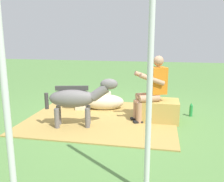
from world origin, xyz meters
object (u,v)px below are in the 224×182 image
Objects in this scene: soda_bottle at (191,110)px; tent_pole_mid at (5,97)px; person_seated at (152,86)px; pony_lying at (101,102)px; hay_bale at (159,111)px; tent_pole_left at (150,89)px; pony_standing at (77,98)px.

tent_pole_mid is at bearing 60.36° from soda_bottle.
person_seated is 0.96× the size of pony_lying.
hay_bale is 0.52m from person_seated.
tent_pole_left is at bearing 75.07° from soda_bottle.
person_seated is 4.42× the size of soda_bottle.
pony_standing is at bearing -85.36° from tent_pole_mid.
tent_pole_mid reaches higher than soda_bottle.
soda_bottle is 0.13× the size of tent_pole_left.
pony_standing is (1.49, 0.65, 0.34)m from hay_bale.
tent_pole_mid is (1.20, 0.57, 0.00)m from tent_pole_left.
pony_standing is at bearing 24.22° from person_seated.
hay_bale is 0.80m from soda_bottle.
soda_bottle is at bearing -153.44° from pony_standing.
person_seated is at bearing 16.44° from hay_bale.
pony_lying is 3.37m from tent_pole_left.
hay_bale is 2.58× the size of soda_bottle.
pony_standing is 0.57× the size of tent_pole_mid.
tent_pole_mid is at bearing 90.59° from pony_lying.
pony_standing is 2.36m from tent_pole_left.
pony_standing reaches higher than hay_bale.
tent_pole_left is at bearing 112.48° from pony_lying.
pony_lying is 0.58× the size of tent_pole_left.
pony_standing is 2.45m from soda_bottle.
tent_pole_mid is at bearing 66.76° from hay_bale.
hay_bale is 1.44m from pony_lying.
pony_lying is at bearing -25.90° from person_seated.
tent_pole_left is at bearing -154.46° from tent_pole_mid.
soda_bottle is at bearing 177.19° from pony_lying.
pony_lying is at bearing -97.56° from pony_standing.
tent_pole_mid is (-0.04, 3.56, 0.97)m from pony_lying.
person_seated is 3.23m from tent_pole_mid.
soda_bottle is (-0.82, -0.48, -0.57)m from person_seated.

